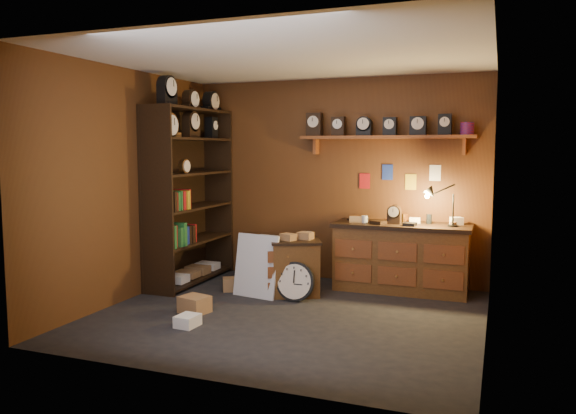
# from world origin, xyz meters

# --- Properties ---
(floor) EXTENTS (4.00, 4.00, 0.00)m
(floor) POSITION_xyz_m (0.00, 0.00, 0.00)
(floor) COLOR black
(floor) RESTS_ON ground
(room_shell) EXTENTS (4.02, 3.62, 2.71)m
(room_shell) POSITION_xyz_m (0.04, 0.11, 1.72)
(room_shell) COLOR #583114
(room_shell) RESTS_ON ground
(shelving_unit) EXTENTS (0.47, 1.60, 2.58)m
(shelving_unit) POSITION_xyz_m (-1.79, 0.98, 1.25)
(shelving_unit) COLOR black
(shelving_unit) RESTS_ON ground
(workbench) EXTENTS (1.68, 0.66, 1.36)m
(workbench) POSITION_xyz_m (0.96, 1.47, 0.47)
(workbench) COLOR brown
(workbench) RESTS_ON ground
(low_cabinet) EXTENTS (0.75, 0.70, 0.77)m
(low_cabinet) POSITION_xyz_m (-0.22, 0.83, 0.37)
(low_cabinet) COLOR brown
(low_cabinet) RESTS_ON ground
(big_round_clock) EXTENTS (0.46, 0.16, 0.47)m
(big_round_clock) POSITION_xyz_m (-0.13, 0.57, 0.23)
(big_round_clock) COLOR black
(big_round_clock) RESTS_ON ground
(white_panel) EXTENTS (0.60, 0.26, 0.76)m
(white_panel) POSITION_xyz_m (-0.63, 0.58, 0.00)
(white_panel) COLOR silver
(white_panel) RESTS_ON ground
(mini_fridge) EXTENTS (0.65, 0.67, 0.57)m
(mini_fridge) POSITION_xyz_m (-0.84, 1.39, 0.29)
(mini_fridge) COLOR silver
(mini_fridge) RESTS_ON ground
(floor_box_a) EXTENTS (0.35, 0.31, 0.18)m
(floor_box_a) POSITION_xyz_m (-0.99, -0.27, 0.09)
(floor_box_a) COLOR #9B6E43
(floor_box_a) RESTS_ON ground
(floor_box_b) EXTENTS (0.21, 0.25, 0.12)m
(floor_box_b) POSITION_xyz_m (-0.81, -0.71, 0.06)
(floor_box_b) COLOR white
(floor_box_b) RESTS_ON ground
(floor_box_c) EXTENTS (0.28, 0.26, 0.16)m
(floor_box_c) POSITION_xyz_m (-1.03, 0.72, 0.08)
(floor_box_c) COLOR #9B6E43
(floor_box_c) RESTS_ON ground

